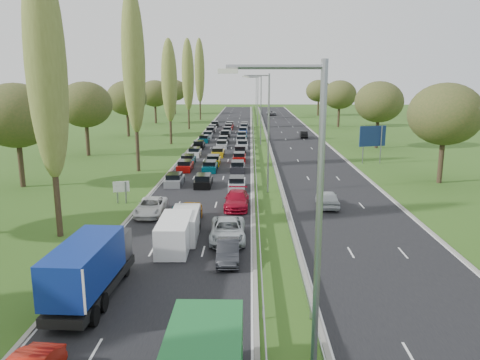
{
  "coord_description": "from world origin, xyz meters",
  "views": [
    {
      "loc": [
        2.66,
        -3.94,
        11.52
      ],
      "look_at": [
        1.65,
        42.04,
        1.5
      ],
      "focal_mm": 35.0,
      "sensor_mm": 36.0,
      "label": 1
    }
  ],
  "objects_px": {
    "white_van_front": "(175,233)",
    "white_van_rear": "(185,224)",
    "near_car_2": "(151,207)",
    "blue_lorry": "(91,267)",
    "info_sign": "(121,189)",
    "direction_sign": "(373,138)"
  },
  "relations": [
    {
      "from": "info_sign",
      "to": "direction_sign",
      "type": "xyz_separation_m",
      "value": [
        28.8,
        21.67,
        2.2
      ]
    },
    {
      "from": "white_van_front",
      "to": "info_sign",
      "type": "bearing_deg",
      "value": 119.16
    },
    {
      "from": "blue_lorry",
      "to": "white_van_front",
      "type": "relative_size",
      "value": 1.54
    },
    {
      "from": "blue_lorry",
      "to": "info_sign",
      "type": "distance_m",
      "value": 19.82
    },
    {
      "from": "info_sign",
      "to": "white_van_rear",
      "type": "bearing_deg",
      "value": -52.49
    },
    {
      "from": "white_van_front",
      "to": "info_sign",
      "type": "distance_m",
      "value": 13.57
    },
    {
      "from": "white_van_front",
      "to": "white_van_rear",
      "type": "relative_size",
      "value": 1.06
    },
    {
      "from": "white_van_rear",
      "to": "info_sign",
      "type": "relative_size",
      "value": 2.36
    },
    {
      "from": "white_van_front",
      "to": "white_van_rear",
      "type": "distance_m",
      "value": 2.21
    },
    {
      "from": "blue_lorry",
      "to": "white_van_rear",
      "type": "relative_size",
      "value": 1.63
    },
    {
      "from": "near_car_2",
      "to": "blue_lorry",
      "type": "xyz_separation_m",
      "value": [
        0.18,
        -15.73,
        1.07
      ]
    },
    {
      "from": "near_car_2",
      "to": "white_van_rear",
      "type": "xyz_separation_m",
      "value": [
        3.74,
        -5.77,
        0.3
      ]
    },
    {
      "from": "white_van_front",
      "to": "near_car_2",
      "type": "bearing_deg",
      "value": 111.45
    },
    {
      "from": "white_van_rear",
      "to": "info_sign",
      "type": "bearing_deg",
      "value": 125.96
    },
    {
      "from": "white_van_front",
      "to": "white_van_rear",
      "type": "xyz_separation_m",
      "value": [
        0.39,
        2.17,
        -0.06
      ]
    },
    {
      "from": "near_car_2",
      "to": "direction_sign",
      "type": "distance_m",
      "value": 35.93
    },
    {
      "from": "near_car_2",
      "to": "white_van_rear",
      "type": "height_order",
      "value": "white_van_rear"
    },
    {
      "from": "white_van_rear",
      "to": "direction_sign",
      "type": "relative_size",
      "value": 0.95
    },
    {
      "from": "near_car_2",
      "to": "white_van_front",
      "type": "height_order",
      "value": "white_van_front"
    },
    {
      "from": "near_car_2",
      "to": "direction_sign",
      "type": "height_order",
      "value": "direction_sign"
    },
    {
      "from": "info_sign",
      "to": "near_car_2",
      "type": "bearing_deg",
      "value": -46.45
    },
    {
      "from": "near_car_2",
      "to": "white_van_front",
      "type": "xyz_separation_m",
      "value": [
        3.35,
        -7.94,
        0.36
      ]
    }
  ]
}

